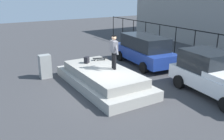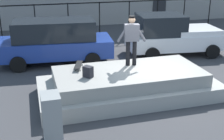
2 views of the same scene
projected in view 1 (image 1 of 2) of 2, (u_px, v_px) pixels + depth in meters
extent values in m
plane|color=#38383A|center=(111.00, 92.00, 11.48)|extent=(60.00, 60.00, 0.00)
cube|color=#9E9B93|center=(103.00, 81.00, 12.10)|extent=(5.78, 2.71, 0.46)
cube|color=gray|center=(103.00, 73.00, 11.97)|extent=(4.74, 2.22, 0.40)
cylinder|color=black|center=(113.00, 60.00, 11.92)|extent=(0.14, 0.14, 0.84)
cylinder|color=black|center=(115.00, 61.00, 11.73)|extent=(0.14, 0.14, 0.84)
cube|color=#595960|center=(114.00, 47.00, 11.61)|extent=(0.51, 0.32, 0.55)
cylinder|color=#595960|center=(112.00, 46.00, 11.88)|extent=(0.42, 0.16, 0.57)
cylinder|color=#595960|center=(116.00, 48.00, 11.37)|extent=(0.42, 0.16, 0.57)
sphere|color=tan|center=(114.00, 38.00, 11.48)|extent=(0.22, 0.22, 0.22)
cylinder|color=black|center=(114.00, 36.00, 11.45)|extent=(0.24, 0.24, 0.05)
cube|color=black|center=(100.00, 58.00, 13.45)|extent=(0.44, 0.84, 0.02)
cylinder|color=silver|center=(95.00, 59.00, 13.51)|extent=(0.05, 0.06, 0.06)
cylinder|color=silver|center=(96.00, 60.00, 13.32)|extent=(0.05, 0.06, 0.06)
cylinder|color=silver|center=(105.00, 59.00, 13.63)|extent=(0.05, 0.06, 0.06)
cylinder|color=silver|center=(105.00, 60.00, 13.44)|extent=(0.05, 0.06, 0.06)
cube|color=black|center=(87.00, 60.00, 12.88)|extent=(0.33, 0.34, 0.34)
cube|color=navy|center=(144.00, 54.00, 15.55)|extent=(4.95, 2.36, 0.72)
cube|color=black|center=(145.00, 42.00, 15.31)|extent=(3.50, 1.99, 0.81)
cylinder|color=black|center=(144.00, 53.00, 17.33)|extent=(0.66, 0.28, 0.64)
cylinder|color=black|center=(120.00, 56.00, 16.54)|extent=(0.66, 0.28, 0.64)
cylinder|color=black|center=(171.00, 64.00, 14.78)|extent=(0.66, 0.28, 0.64)
cylinder|color=black|center=(144.00, 68.00, 13.99)|extent=(0.66, 0.28, 0.64)
cube|color=white|center=(218.00, 81.00, 10.89)|extent=(4.72, 2.39, 0.67)
cube|color=black|center=(206.00, 60.00, 11.33)|extent=(2.23, 1.96, 0.89)
cylinder|color=black|center=(209.00, 76.00, 12.59)|extent=(0.66, 0.29, 0.64)
cylinder|color=black|center=(179.00, 82.00, 11.83)|extent=(0.66, 0.29, 0.64)
cube|color=gray|center=(45.00, 66.00, 13.12)|extent=(0.44, 0.60, 1.27)
cylinder|color=black|center=(113.00, 27.00, 24.60)|extent=(0.06, 0.06, 2.10)
cylinder|color=black|center=(123.00, 29.00, 23.20)|extent=(0.06, 0.06, 2.10)
cylinder|color=black|center=(133.00, 32.00, 21.80)|extent=(0.06, 0.06, 2.10)
cylinder|color=black|center=(145.00, 34.00, 20.41)|extent=(0.06, 0.06, 2.10)
cylinder|color=black|center=(159.00, 38.00, 19.01)|extent=(0.06, 0.06, 2.10)
cylinder|color=black|center=(175.00, 41.00, 17.61)|extent=(0.06, 0.06, 2.10)
cylinder|color=black|center=(194.00, 46.00, 16.21)|extent=(0.06, 0.06, 2.10)
cylinder|color=black|center=(216.00, 51.00, 14.82)|extent=(0.06, 0.06, 2.10)
cube|color=black|center=(219.00, 34.00, 14.51)|extent=(24.00, 0.04, 0.06)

